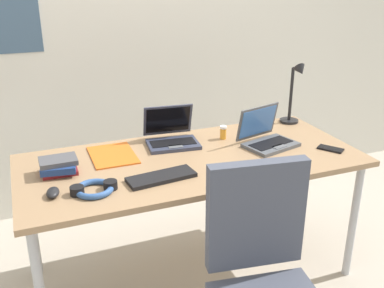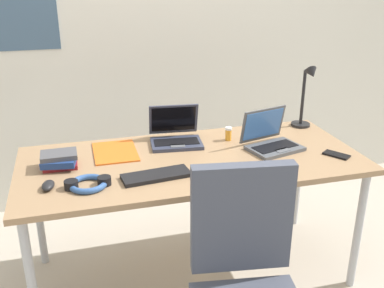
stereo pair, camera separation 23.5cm
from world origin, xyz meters
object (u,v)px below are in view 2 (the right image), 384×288
at_px(computer_mouse, 48,185).
at_px(book_stack, 59,160).
at_px(desk_lamp, 306,97).
at_px(pill_bottle, 228,134).
at_px(laptop_near_lamp, 271,141).
at_px(cell_phone, 336,155).
at_px(external_keyboard, 156,176).
at_px(laptop_front_right, 176,136).
at_px(headphones, 88,184).
at_px(paper_folder_center, 115,152).

distance_m(computer_mouse, book_stack, 0.23).
relative_size(desk_lamp, pill_bottle, 5.07).
distance_m(laptop_near_lamp, pill_bottle, 0.26).
xyz_separation_m(pill_bottle, book_stack, (-0.95, -0.13, -0.00)).
distance_m(pill_bottle, book_stack, 0.96).
bearing_deg(cell_phone, external_keyboard, 145.46).
bearing_deg(laptop_front_right, laptop_near_lamp, -23.71).
bearing_deg(desk_lamp, external_keyboard, -156.14).
distance_m(computer_mouse, headphones, 0.18).
bearing_deg(pill_bottle, headphones, -154.98).
xyz_separation_m(cell_phone, book_stack, (-1.43, 0.24, 0.04)).
bearing_deg(headphones, paper_folder_center, 66.09).
bearing_deg(paper_folder_center, headphones, -113.91).
bearing_deg(laptop_near_lamp, computer_mouse, -171.34).
xyz_separation_m(cell_phone, headphones, (-1.31, -0.01, 0.01)).
xyz_separation_m(laptop_near_lamp, paper_folder_center, (-0.85, 0.17, -0.04)).
distance_m(cell_phone, paper_folder_center, 1.20).
xyz_separation_m(computer_mouse, headphones, (0.18, -0.03, -0.00)).
relative_size(desk_lamp, cell_phone, 2.94).
height_order(desk_lamp, external_keyboard, desk_lamp).
distance_m(laptop_near_lamp, headphones, 1.03).
xyz_separation_m(external_keyboard, cell_phone, (0.98, 0.00, -0.01)).
distance_m(cell_phone, pill_bottle, 0.61).
height_order(laptop_front_right, pill_bottle, laptop_front_right).
height_order(external_keyboard, cell_phone, external_keyboard).
height_order(desk_lamp, computer_mouse, desk_lamp).
xyz_separation_m(headphones, pill_bottle, (0.82, 0.38, 0.03)).
bearing_deg(pill_bottle, cell_phone, -37.46).
distance_m(laptop_front_right, paper_folder_center, 0.36).
bearing_deg(book_stack, pill_bottle, 7.90).
xyz_separation_m(laptop_front_right, cell_phone, (0.79, -0.41, -0.04)).
distance_m(headphones, book_stack, 0.28).
xyz_separation_m(laptop_front_right, book_stack, (-0.64, -0.17, -0.00)).
relative_size(headphones, book_stack, 1.17).
bearing_deg(computer_mouse, paper_folder_center, 56.07).
bearing_deg(book_stack, headphones, -63.70).
bearing_deg(desk_lamp, laptop_near_lamp, -142.70).
bearing_deg(headphones, cell_phone, 0.61).
height_order(laptop_near_lamp, computer_mouse, laptop_near_lamp).
bearing_deg(cell_phone, desk_lamp, 49.79).
bearing_deg(laptop_front_right, cell_phone, -27.56).
bearing_deg(cell_phone, book_stack, 135.83).
bearing_deg(external_keyboard, laptop_front_right, 58.58).
xyz_separation_m(headphones, book_stack, (-0.12, 0.25, 0.02)).
distance_m(desk_lamp, paper_folder_center, 1.20).
distance_m(desk_lamp, book_stack, 1.50).
height_order(external_keyboard, book_stack, book_stack).
distance_m(laptop_front_right, external_keyboard, 0.46).
height_order(laptop_front_right, computer_mouse, laptop_front_right).
relative_size(book_stack, paper_folder_center, 0.59).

